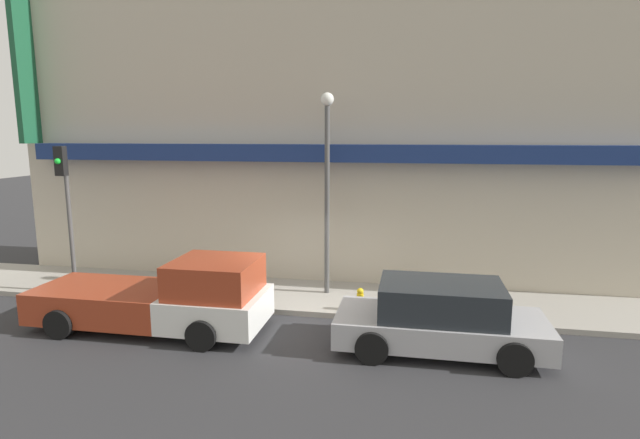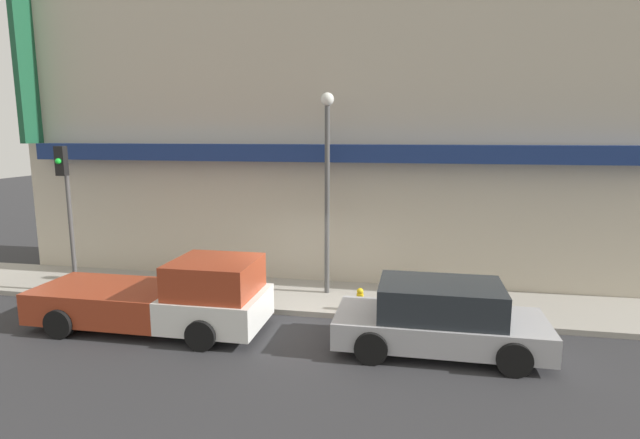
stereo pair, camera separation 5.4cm
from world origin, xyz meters
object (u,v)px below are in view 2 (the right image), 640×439
pickup_truck (166,298)px  fire_hydrant (360,299)px  traffic_light (66,194)px  parked_car (440,318)px  street_lamp (327,171)px

pickup_truck → fire_hydrant: bearing=19.8°
fire_hydrant → traffic_light: (-8.19, -0.06, 2.53)m
pickup_truck → fire_hydrant: 4.79m
parked_car → fire_hydrant: 2.59m
parked_car → street_lamp: 5.14m
street_lamp → traffic_light: street_lamp is taller
pickup_truck → street_lamp: street_lamp is taller
fire_hydrant → street_lamp: bearing=130.4°
pickup_truck → traffic_light: 4.66m
street_lamp → parked_car: bearing=-45.3°
pickup_truck → traffic_light: bearing=154.3°
fire_hydrant → traffic_light: bearing=-179.6°
pickup_truck → parked_car: 6.35m
traffic_light → fire_hydrant: bearing=0.4°
parked_car → street_lamp: size_ratio=0.80×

